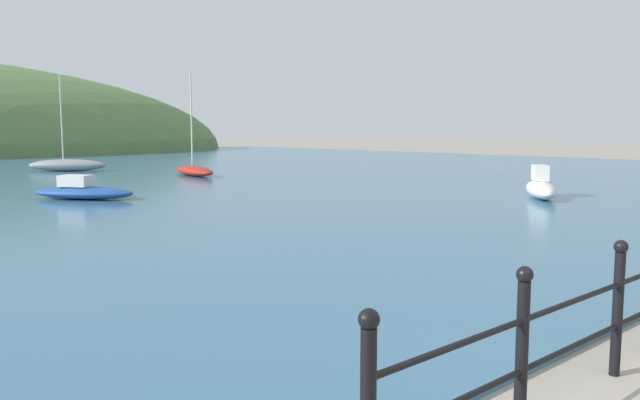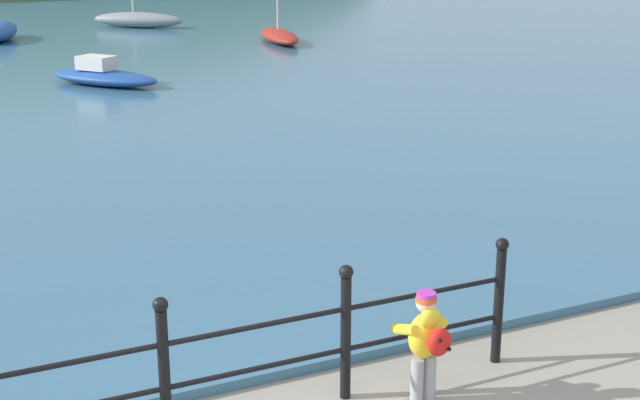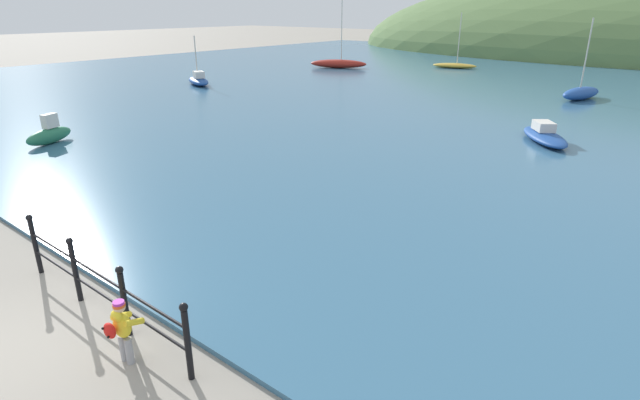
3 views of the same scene
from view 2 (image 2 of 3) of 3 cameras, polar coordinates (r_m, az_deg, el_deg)
iron_railing at (r=7.22m, az=-3.94°, el=-9.32°), size 4.79×0.12×1.21m
child_in_coat at (r=7.47m, az=6.81°, el=-8.76°), size 0.40×0.54×1.00m
boat_white_sailboat at (r=33.26m, az=-19.79°, el=10.17°), size 1.81×3.36×4.18m
boat_green_fishing at (r=30.90m, az=-2.63°, el=10.49°), size 1.64×3.92×4.61m
boat_nearest_quay at (r=36.27m, az=-11.58°, el=11.26°), size 3.46×3.14×4.73m
boat_far_right at (r=22.95m, az=-13.66°, el=7.73°), size 2.77×3.17×0.71m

